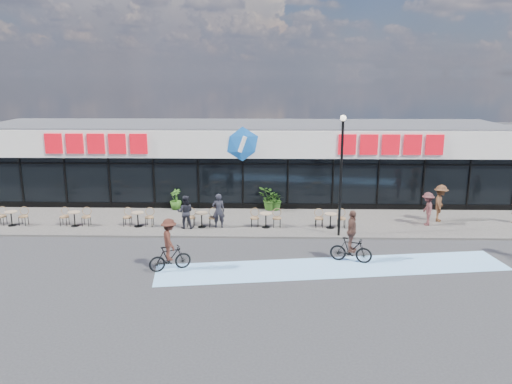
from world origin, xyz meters
TOP-DOWN VIEW (x-y plane):
  - ground at (0.00, 0.00)m, footprint 120.00×120.00m
  - sidewalk at (0.00, 4.50)m, footprint 44.00×5.00m
  - bike_lane at (4.00, -1.50)m, footprint 14.17×4.13m
  - building at (-0.00, 9.93)m, footprint 30.60×6.57m
  - lamp_post at (4.74, 2.30)m, footprint 0.28×0.28m
  - bistro_set_0 at (-11.42, 3.53)m, footprint 1.54×0.62m
  - bistro_set_1 at (-8.24, 3.53)m, footprint 1.54×0.62m
  - bistro_set_2 at (-5.06, 3.53)m, footprint 1.54×0.62m
  - bistro_set_3 at (-1.88, 3.53)m, footprint 1.54×0.62m
  - bistro_set_4 at (1.30, 3.53)m, footprint 1.54×0.62m
  - bistro_set_5 at (4.48, 3.53)m, footprint 1.54×0.62m
  - potted_plant_left at (-3.77, 6.72)m, footprint 0.91×0.91m
  - potted_plant_mid at (1.47, 6.71)m, footprint 1.40×1.31m
  - potted_plant_right at (1.79, 6.67)m, footprint 1.39×1.39m
  - patron_left at (-1.03, 3.40)m, footprint 0.68×0.50m
  - patron_right at (-2.65, 3.24)m, footprint 0.82×0.65m
  - pedestrian_a at (9.37, 4.03)m, footprint 0.72×1.14m
  - pedestrian_b at (10.22, 4.70)m, footprint 1.14×1.42m
  - cyclist_a at (4.79, -0.85)m, footprint 1.78×1.10m
  - cyclist_c at (-2.42, -1.92)m, footprint 1.72×1.22m

SIDE VIEW (x-z plane):
  - ground at x=0.00m, z-range 0.00..0.00m
  - bike_lane at x=4.00m, z-range 0.00..0.01m
  - sidewalk at x=0.00m, z-range 0.00..0.10m
  - bistro_set_0 at x=-11.42m, z-range 0.11..1.01m
  - bistro_set_1 at x=-8.24m, z-range 0.11..1.01m
  - bistro_set_2 at x=-5.06m, z-range 0.11..1.01m
  - bistro_set_3 at x=-1.88m, z-range 0.11..1.01m
  - bistro_set_4 at x=1.30m, z-range 0.11..1.01m
  - bistro_set_5 at x=4.48m, z-range 0.11..1.01m
  - potted_plant_left at x=-3.77m, z-range 0.10..1.26m
  - potted_plant_right at x=1.79m, z-range 0.10..1.27m
  - potted_plant_mid at x=1.47m, z-range 0.10..1.36m
  - cyclist_a at x=4.79m, z-range -0.20..1.98m
  - patron_right at x=-2.65m, z-range 0.10..1.75m
  - pedestrian_a at x=9.37m, z-range 0.10..1.79m
  - cyclist_c at x=-2.42m, z-range -0.10..2.00m
  - patron_left at x=-1.03m, z-range 0.10..1.82m
  - pedestrian_b at x=10.22m, z-range 0.10..2.02m
  - building at x=0.00m, z-range -0.04..4.71m
  - lamp_post at x=4.74m, z-range 0.60..6.23m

